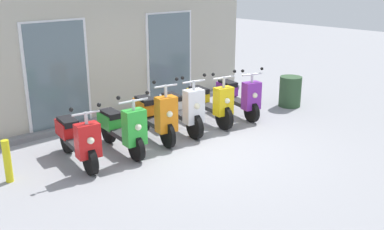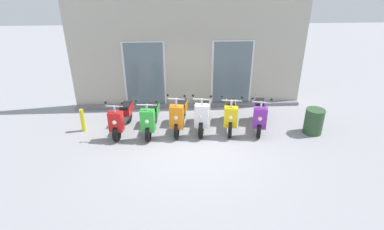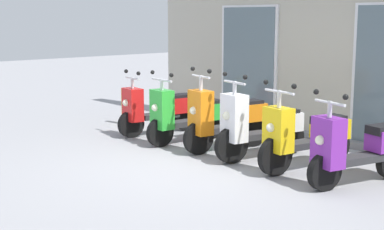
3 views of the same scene
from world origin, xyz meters
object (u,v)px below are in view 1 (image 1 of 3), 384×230
Objects in this scene: scooter_green at (122,128)px; trash_bin at (290,92)px; scooter_purple at (238,96)px; scooter_orange at (155,115)px; curb_bollard at (7,161)px; scooter_white at (182,109)px; scooter_yellow at (210,102)px; scooter_red at (77,139)px.

scooter_green reaches higher than trash_bin.
scooter_green is 3.22m from scooter_purple.
scooter_orange reaches higher than curb_bollard.
scooter_green reaches higher than scooter_purple.
scooter_orange is 0.71m from scooter_white.
trash_bin is (2.39, -0.41, -0.10)m from scooter_yellow.
scooter_yellow is 1.03× the size of scooter_purple.
scooter_green is at bearing -4.84° from curb_bollard.
scooter_orange is 2.39m from scooter_purple.
scooter_yellow reaches higher than trash_bin.
scooter_white is 2.11× the size of trash_bin.
scooter_green is 2.36m from scooter_yellow.
scooter_yellow is (3.22, 0.01, 0.03)m from scooter_red.
scooter_green is 0.97× the size of scooter_yellow.
curb_bollard is (-5.25, 0.14, -0.12)m from scooter_purple.
scooter_white is at bearing -1.46° from curb_bollard.
scooter_red reaches higher than trash_bin.
scooter_white is at bearing -0.21° from scooter_red.
scooter_white is at bearing 178.41° from scooter_purple.
scooter_red is 1.02× the size of scooter_green.
trash_bin is (5.61, -0.40, -0.07)m from scooter_red.
scooter_yellow is 2.16× the size of trash_bin.
scooter_green is 1.54m from scooter_white.
scooter_red is 4.08m from scooter_purple.
trash_bin is at bearing -5.62° from scooter_orange.
scooter_orange is 0.99× the size of scooter_white.
scooter_orange is 0.96× the size of scooter_yellow.
scooter_green is 4.77m from trash_bin.
scooter_red is 5.63m from trash_bin.
trash_bin is (4.75, -0.31, -0.09)m from scooter_green.
scooter_yellow reaches higher than scooter_red.
scooter_yellow is 4.39m from curb_bollard.
curb_bollard is at bearing 179.02° from scooter_yellow.
trash_bin is at bearing -9.68° from scooter_yellow.
scooter_yellow is at bearing 1.12° from scooter_white.
curb_bollard is (-1.18, 0.08, -0.10)m from scooter_red.
trash_bin is (3.21, -0.39, -0.12)m from scooter_white.
scooter_green is (0.86, -0.09, 0.02)m from scooter_red.
scooter_green is at bearing -179.39° from scooter_purple.
scooter_orange reaches higher than scooter_yellow.
scooter_green is 2.25× the size of curb_bollard.
trash_bin is at bearing -4.08° from curb_bollard.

